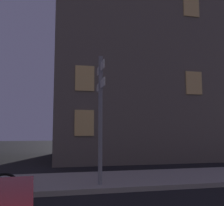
% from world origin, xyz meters
% --- Properties ---
extents(sidewalk_kerb, '(40.00, 2.73, 0.14)m').
position_xyz_m(sidewalk_kerb, '(0.00, 7.33, 0.07)').
color(sidewalk_kerb, '#9E9991').
rests_on(sidewalk_kerb, ground_plane).
extents(signpost, '(0.12, 1.33, 3.72)m').
position_xyz_m(signpost, '(1.08, 6.43, 2.30)').
color(signpost, gray).
rests_on(signpost, sidewalk_kerb).
extents(building_right_block, '(11.34, 7.07, 15.60)m').
position_xyz_m(building_right_block, '(5.35, 14.50, 7.80)').
color(building_right_block, '#6B6056').
rests_on(building_right_block, ground_plane).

